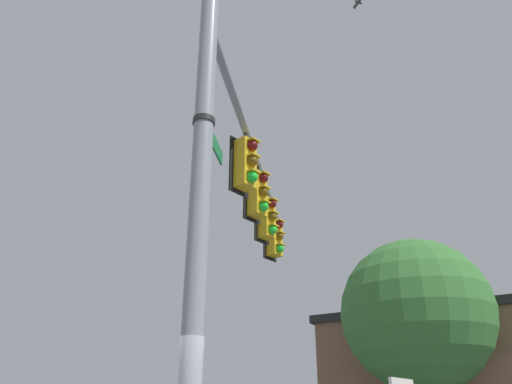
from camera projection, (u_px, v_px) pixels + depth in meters
The scene contains 9 objects.
signal_pole at pixel (199, 219), 6.13m from camera, with size 0.27×0.27×7.83m, color gray.
mast_arm at pixel (255, 158), 11.20m from camera, with size 0.16×0.16×8.37m, color gray.
traffic_light_nearest_pole at pixel (246, 163), 9.81m from camera, with size 0.54×0.49×1.31m.
traffic_light_mid_inner at pixel (258, 194), 11.13m from camera, with size 0.54×0.49×1.31m.
traffic_light_mid_outer at pixel (267, 218), 12.44m from camera, with size 0.54×0.49×1.31m.
traffic_light_arm_end at pixel (275, 237), 13.76m from camera, with size 0.54×0.49×1.31m.
street_name_sign at pixel (209, 132), 6.98m from camera, with size 1.07×0.73×0.22m.
bird_flying at pixel (358, 2), 11.42m from camera, with size 0.22×0.35×0.12m.
tree_by_storefront at pixel (416, 314), 15.88m from camera, with size 4.83×4.83×7.20m.
Camera 1 is at (3.82, 4.29, 1.64)m, focal length 34.67 mm.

